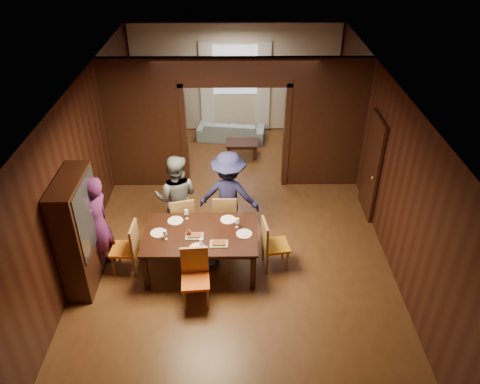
{
  "coord_description": "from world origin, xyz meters",
  "views": [
    {
      "loc": [
        0.02,
        -7.5,
        5.66
      ],
      "look_at": [
        0.08,
        -0.4,
        1.05
      ],
      "focal_mm": 35.0,
      "sensor_mm": 36.0,
      "label": 1
    }
  ],
  "objects_px": {
    "chair_right": "(276,244)",
    "person_purple": "(97,225)",
    "person_navy": "(229,195)",
    "sofa": "(231,130)",
    "coffee_table": "(242,149)",
    "person_grey": "(177,198)",
    "chair_far_l": "(182,217)",
    "chair_near": "(195,280)",
    "hutch": "(79,232)",
    "chair_left": "(124,248)",
    "dining_table": "(201,250)",
    "chair_far_r": "(225,214)"
  },
  "relations": [
    {
      "from": "person_navy",
      "to": "chair_right",
      "type": "bearing_deg",
      "value": 140.43
    },
    {
      "from": "person_grey",
      "to": "hutch",
      "type": "bearing_deg",
      "value": 44.47
    },
    {
      "from": "chair_right",
      "to": "person_navy",
      "type": "bearing_deg",
      "value": 32.05
    },
    {
      "from": "person_purple",
      "to": "hutch",
      "type": "xyz_separation_m",
      "value": [
        -0.2,
        -0.3,
        0.08
      ]
    },
    {
      "from": "coffee_table",
      "to": "hutch",
      "type": "relative_size",
      "value": 0.4
    },
    {
      "from": "chair_left",
      "to": "chair_right",
      "type": "relative_size",
      "value": 1.0
    },
    {
      "from": "sofa",
      "to": "hutch",
      "type": "height_order",
      "value": "hutch"
    },
    {
      "from": "chair_far_r",
      "to": "hutch",
      "type": "height_order",
      "value": "hutch"
    },
    {
      "from": "sofa",
      "to": "coffee_table",
      "type": "relative_size",
      "value": 2.2
    },
    {
      "from": "person_purple",
      "to": "chair_right",
      "type": "relative_size",
      "value": 1.89
    },
    {
      "from": "person_grey",
      "to": "chair_far_l",
      "type": "height_order",
      "value": "person_grey"
    },
    {
      "from": "chair_left",
      "to": "coffee_table",
      "type": "bearing_deg",
      "value": 156.55
    },
    {
      "from": "person_purple",
      "to": "chair_near",
      "type": "relative_size",
      "value": 1.89
    },
    {
      "from": "chair_right",
      "to": "chair_near",
      "type": "xyz_separation_m",
      "value": [
        -1.33,
        -0.87,
        0.0
      ]
    },
    {
      "from": "sofa",
      "to": "chair_left",
      "type": "bearing_deg",
      "value": 78.11
    },
    {
      "from": "dining_table",
      "to": "chair_left",
      "type": "relative_size",
      "value": 1.99
    },
    {
      "from": "person_purple",
      "to": "chair_far_r",
      "type": "distance_m",
      "value": 2.35
    },
    {
      "from": "person_grey",
      "to": "chair_far_l",
      "type": "xyz_separation_m",
      "value": [
        0.08,
        -0.09,
        -0.38
      ]
    },
    {
      "from": "coffee_table",
      "to": "chair_far_l",
      "type": "bearing_deg",
      "value": -109.75
    },
    {
      "from": "chair_left",
      "to": "chair_far_l",
      "type": "relative_size",
      "value": 1.0
    },
    {
      "from": "chair_left",
      "to": "chair_far_r",
      "type": "relative_size",
      "value": 1.0
    },
    {
      "from": "sofa",
      "to": "dining_table",
      "type": "distance_m",
      "value": 5.11
    },
    {
      "from": "dining_table",
      "to": "chair_far_r",
      "type": "bearing_deg",
      "value": 66.74
    },
    {
      "from": "chair_far_l",
      "to": "hutch",
      "type": "relative_size",
      "value": 0.48
    },
    {
      "from": "dining_table",
      "to": "hutch",
      "type": "relative_size",
      "value": 0.97
    },
    {
      "from": "coffee_table",
      "to": "chair_left",
      "type": "relative_size",
      "value": 0.82
    },
    {
      "from": "chair_left",
      "to": "hutch",
      "type": "relative_size",
      "value": 0.48
    },
    {
      "from": "coffee_table",
      "to": "chair_far_r",
      "type": "height_order",
      "value": "chair_far_r"
    },
    {
      "from": "person_grey",
      "to": "person_navy",
      "type": "bearing_deg",
      "value": -173.14
    },
    {
      "from": "person_grey",
      "to": "chair_right",
      "type": "distance_m",
      "value": 2.04
    },
    {
      "from": "chair_left",
      "to": "chair_right",
      "type": "xyz_separation_m",
      "value": [
        2.61,
        0.08,
        0.0
      ]
    },
    {
      "from": "dining_table",
      "to": "chair_near",
      "type": "xyz_separation_m",
      "value": [
        -0.04,
        -0.83,
        0.1
      ]
    },
    {
      "from": "chair_right",
      "to": "chair_far_l",
      "type": "height_order",
      "value": "same"
    },
    {
      "from": "chair_far_l",
      "to": "chair_far_r",
      "type": "relative_size",
      "value": 1.0
    },
    {
      "from": "person_navy",
      "to": "dining_table",
      "type": "xyz_separation_m",
      "value": [
        -0.47,
        -0.98,
        -0.5
      ]
    },
    {
      "from": "chair_left",
      "to": "chair_near",
      "type": "bearing_deg",
      "value": 61.46
    },
    {
      "from": "person_navy",
      "to": "hutch",
      "type": "distance_m",
      "value": 2.71
    },
    {
      "from": "sofa",
      "to": "chair_near",
      "type": "relative_size",
      "value": 1.82
    },
    {
      "from": "chair_right",
      "to": "chair_near",
      "type": "height_order",
      "value": "same"
    },
    {
      "from": "dining_table",
      "to": "person_grey",
      "type": "bearing_deg",
      "value": 117.64
    },
    {
      "from": "person_purple",
      "to": "sofa",
      "type": "relative_size",
      "value": 1.04
    },
    {
      "from": "sofa",
      "to": "chair_far_r",
      "type": "distance_m",
      "value": 4.16
    },
    {
      "from": "person_navy",
      "to": "chair_far_r",
      "type": "bearing_deg",
      "value": 44.57
    },
    {
      "from": "chair_far_l",
      "to": "chair_near",
      "type": "bearing_deg",
      "value": 88.1
    },
    {
      "from": "chair_right",
      "to": "person_purple",
      "type": "bearing_deg",
      "value": 81.22
    },
    {
      "from": "sofa",
      "to": "chair_near",
      "type": "xyz_separation_m",
      "value": [
        -0.52,
        -5.91,
        0.23
      ]
    },
    {
      "from": "sofa",
      "to": "chair_far_r",
      "type": "bearing_deg",
      "value": 96.3
    },
    {
      "from": "chair_left",
      "to": "hutch",
      "type": "bearing_deg",
      "value": -66.66
    },
    {
      "from": "person_navy",
      "to": "chair_near",
      "type": "xyz_separation_m",
      "value": [
        -0.51,
        -1.81,
        -0.4
      ]
    },
    {
      "from": "person_navy",
      "to": "hutch",
      "type": "xyz_separation_m",
      "value": [
        -2.4,
        -1.25,
        0.12
      ]
    }
  ]
}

